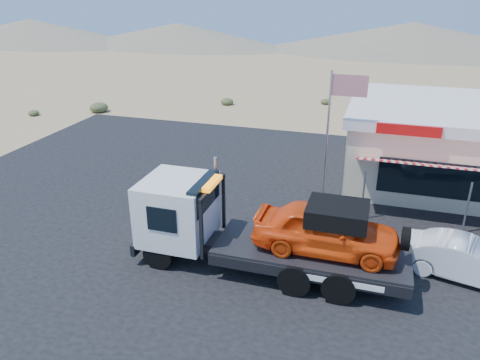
{
  "coord_description": "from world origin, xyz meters",
  "views": [
    {
      "loc": [
        6.79,
        -15.16,
        9.35
      ],
      "look_at": [
        1.35,
        2.52,
        1.5
      ],
      "focal_mm": 35.0,
      "sensor_mm": 36.0,
      "label": 1
    }
  ],
  "objects": [
    {
      "name": "flagpole",
      "position": [
        4.93,
        4.5,
        3.76
      ],
      "size": [
        1.55,
        0.1,
        6.0
      ],
      "color": "#99999E",
      "rests_on": "asphalt_lot"
    },
    {
      "name": "white_sedan",
      "position": [
        10.17,
        -0.07,
        0.71
      ],
      "size": [
        4.42,
        2.39,
        1.38
      ],
      "primitive_type": "imported",
      "rotation": [
        0.0,
        0.0,
        1.34
      ],
      "color": "silver",
      "rests_on": "asphalt_lot"
    },
    {
      "name": "asphalt_lot",
      "position": [
        2.0,
        3.0,
        0.01
      ],
      "size": [
        32.0,
        24.0,
        0.02
      ],
      "primitive_type": "cube",
      "color": "black",
      "rests_on": "ground"
    },
    {
      "name": "distant_hills",
      "position": [
        -9.77,
        55.14,
        1.89
      ],
      "size": [
        126.0,
        48.0,
        4.2
      ],
      "color": "#726B59",
      "rests_on": "ground"
    },
    {
      "name": "tow_truck",
      "position": [
        3.38,
        -1.48,
        1.67
      ],
      "size": [
        9.26,
        2.75,
        3.1
      ],
      "color": "black",
      "rests_on": "asphalt_lot"
    },
    {
      "name": "jerky_store",
      "position": [
        10.5,
        8.97,
        1.99
      ],
      "size": [
        10.4,
        9.97,
        3.9
      ],
      "color": "beige",
      "rests_on": "asphalt_lot"
    },
    {
      "name": "desert_scrub",
      "position": [
        -14.02,
        8.14,
        0.31
      ],
      "size": [
        25.34,
        32.16,
        0.76
      ],
      "color": "#3F4827",
      "rests_on": "ground"
    },
    {
      "name": "ground",
      "position": [
        0.0,
        0.0,
        0.0
      ],
      "size": [
        120.0,
        120.0,
        0.0
      ],
      "primitive_type": "plane",
      "color": "tan",
      "rests_on": "ground"
    }
  ]
}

